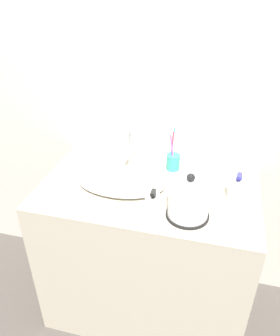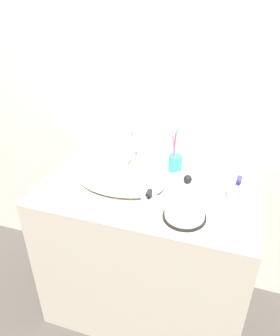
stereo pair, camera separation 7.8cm
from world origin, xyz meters
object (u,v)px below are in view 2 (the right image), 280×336
(electric_kettle, at_px, (186,202))
(toothbrush_cup, at_px, (175,162))
(faucet, at_px, (133,146))
(shampoo_bottle, at_px, (237,193))
(lotion_bottle, at_px, (149,209))

(electric_kettle, relative_size, toothbrush_cup, 0.94)
(toothbrush_cup, bearing_deg, faucet, -170.59)
(faucet, bearing_deg, shampoo_bottle, -16.09)
(faucet, height_order, toothbrush_cup, same)
(faucet, bearing_deg, electric_kettle, -44.07)
(shampoo_bottle, bearing_deg, toothbrush_cup, 149.19)
(toothbrush_cup, relative_size, shampoo_bottle, 1.62)
(faucet, bearing_deg, toothbrush_cup, 9.41)
(toothbrush_cup, distance_m, lotion_bottle, 0.42)
(toothbrush_cup, height_order, shampoo_bottle, toothbrush_cup)
(electric_kettle, bearing_deg, toothbrush_cup, 108.67)
(faucet, relative_size, toothbrush_cup, 1.00)
(toothbrush_cup, height_order, lotion_bottle, toothbrush_cup)
(electric_kettle, distance_m, lotion_bottle, 0.15)
(faucet, xyz_separation_m, toothbrush_cup, (0.21, 0.04, -0.08))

